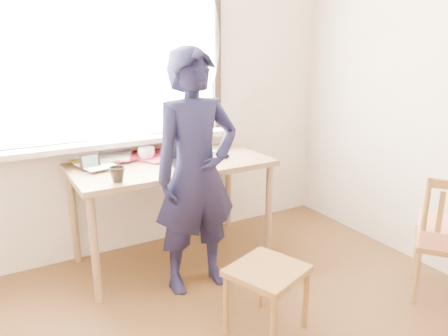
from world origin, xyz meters
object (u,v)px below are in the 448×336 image
mug_dark (117,174)px  work_chair (267,278)px  person (196,173)px  laptop (190,153)px  desk (172,173)px  mug_white (146,153)px

mug_dark → work_chair: mug_dark is taller
person → work_chair: bearing=-79.9°
work_chair → laptop: bearing=88.2°
desk → mug_dark: size_ratio=14.09×
work_chair → desk: bearing=95.4°
mug_white → work_chair: (0.24, -1.27, -0.50)m
mug_dark → work_chair: size_ratio=0.21×
desk → laptop: (0.14, -0.03, 0.14)m
desk → mug_white: bearing=131.3°
desk → work_chair: bearing=-84.6°
work_chair → mug_dark: bearing=124.7°
laptop → mug_white: bearing=146.1°
laptop → mug_dark: size_ratio=3.58×
person → mug_dark: bearing=159.3°
mug_white → mug_dark: 0.54m
mug_white → mug_dark: bearing=-130.3°
mug_dark → work_chair: (0.59, -0.86, -0.49)m
mug_dark → laptop: bearing=20.0°
mug_dark → person: person is taller
desk → mug_dark: 0.57m
laptop → mug_white: (-0.28, 0.19, -0.01)m
desk → mug_dark: (-0.49, -0.26, 0.13)m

